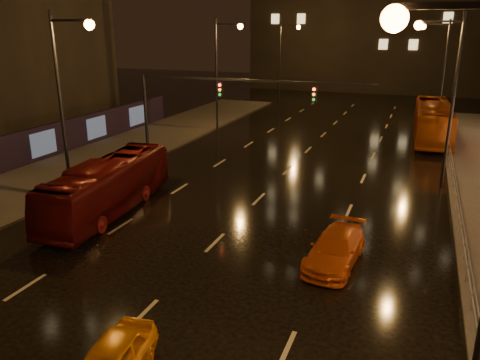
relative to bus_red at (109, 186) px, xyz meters
name	(u,v)px	position (x,y,z in m)	size (l,w,h in m)	color
ground	(279,179)	(6.66, 8.49, -1.38)	(140.00, 140.00, 0.00)	black
sidewalk_left	(55,177)	(-6.84, 3.49, -1.30)	(7.00, 70.00, 0.15)	#38332D
traffic_signal	(205,100)	(1.60, 8.49, 3.36)	(15.31, 0.32, 6.20)	black
streetlight_right	(469,179)	(15.58, -9.51, 5.05)	(2.64, 0.50, 10.00)	black
railing_right	(457,195)	(16.86, 6.49, -0.48)	(0.05, 56.00, 1.00)	#99999E
bus_red	(109,186)	(0.00, 0.00, 0.00)	(2.32, 9.90, 2.76)	#500B0B
bus_curb	(433,121)	(15.66, 23.69, 0.25)	(2.73, 11.68, 3.25)	#9D410F
taxi_far	(335,249)	(11.99, -1.51, -0.74)	(1.80, 4.43, 1.29)	#DC5914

